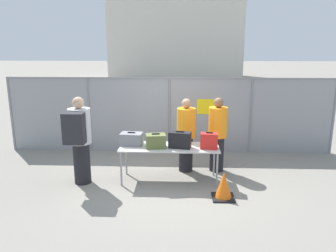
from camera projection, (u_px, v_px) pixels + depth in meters
name	position (u px, v px, depth m)	size (l,w,h in m)	color
ground_plane	(166.00, 179.00, 7.04)	(120.00, 120.00, 0.00)	gray
fence_section	(170.00, 113.00, 8.71)	(8.67, 0.07, 2.01)	gray
inspection_table	(169.00, 149.00, 6.84)	(2.06, 0.75, 0.75)	#B2B2AD
suitcase_grey	(132.00, 139.00, 6.92)	(0.48, 0.34, 0.28)	slate
suitcase_olive	(156.00, 141.00, 6.71)	(0.44, 0.34, 0.31)	#566033
suitcase_black	(180.00, 140.00, 6.70)	(0.48, 0.29, 0.36)	black
suitcase_red	(209.00, 141.00, 6.66)	(0.37, 0.25, 0.34)	red
traveler_hooded	(79.00, 138.00, 6.59)	(0.45, 0.70, 1.82)	black
security_worker_near	(186.00, 134.00, 7.35)	(0.41, 0.41, 1.68)	black
security_worker_far	(217.00, 134.00, 7.37)	(0.42, 0.42, 1.69)	black
utility_trailer	(208.00, 118.00, 11.19)	(4.53, 2.13, 0.65)	silver
distant_hangar	(176.00, 37.00, 29.14)	(10.62, 8.48, 7.20)	beige
traffic_cone	(224.00, 186.00, 6.12)	(0.42, 0.42, 0.52)	black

